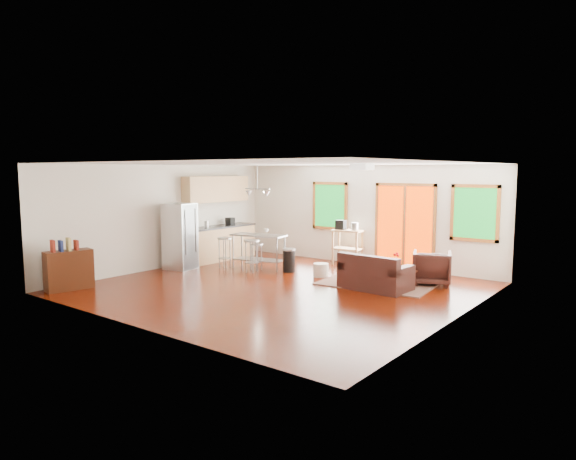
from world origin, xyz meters
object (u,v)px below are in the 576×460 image
Objects in this scene: rug at (379,282)px; kitchen_cart at (347,235)px; loveseat at (375,276)px; island at (259,245)px; armchair at (432,266)px; refrigerator at (180,236)px; coffee_table at (398,270)px; ottoman at (370,268)px.

rug is 2.33m from kitchen_cart.
loveseat is 1.00× the size of island.
kitchen_cart reaches higher than armchair.
island is (-4.15, -0.91, 0.19)m from armchair.
rug is 1.18m from armchair.
island reaches higher than loveseat.
refrigerator reaches higher than kitchen_cart.
island is at bearing -171.81° from coffee_table.
kitchen_cart is at bearing 148.52° from coffee_table.
coffee_table is at bearing -31.48° from kitchen_cart.
loveseat is at bearing -57.95° from ottoman.
kitchen_cart reaches higher than coffee_table.
refrigerator is (-5.70, -2.11, 0.42)m from armchair.
loveseat is at bearing -46.92° from kitchen_cart.
island is 1.24× the size of kitchen_cart.
coffee_table is 1.57× the size of ottoman.
island reaches higher than armchair.
refrigerator is at bearing -153.77° from ottoman.
loveseat is 1.35m from ottoman.
kitchen_cart reaches higher than island.
loveseat is 1.40m from armchair.
armchair reaches higher than coffee_table.
rug is 3.26m from island.
kitchen_cart is at bearing 140.17° from rug.
armchair is (0.75, 1.17, 0.11)m from loveseat.
island is at bearing -9.31° from armchair.
rug is 1.63× the size of loveseat.
kitchen_cart is (3.04, 2.97, -0.02)m from refrigerator.
armchair is 0.69× the size of kitchen_cart.
refrigerator is at bearing -165.77° from loveseat.
coffee_table is 0.58× the size of refrigerator.
loveseat is 2.83m from kitchen_cart.
kitchen_cart is (-1.68, 1.40, 0.79)m from rug.
loveseat is at bearing -70.87° from rug.
armchair is 6.09m from refrigerator.
refrigerator is 1.97m from island.
ottoman reaches higher than coffee_table.
coffee_table is 0.95m from ottoman.
rug is 0.74m from ottoman.
island is (-3.55, -0.51, 0.29)m from coffee_table.
rug is at bearing -39.83° from kitchen_cart.
coffee_table is 2.46m from kitchen_cart.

